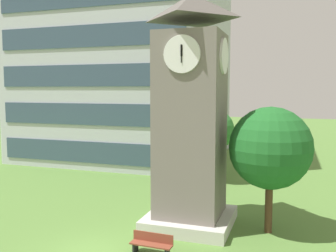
{
  "coord_description": "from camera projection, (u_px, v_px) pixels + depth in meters",
  "views": [
    {
      "loc": [
        7.78,
        -13.06,
        6.86
      ],
      "look_at": [
        1.52,
        5.6,
        4.91
      ],
      "focal_mm": 39.63,
      "sensor_mm": 36.0,
      "label": 1
    }
  ],
  "objects": [
    {
      "name": "tree_streetside",
      "position": [
        214.0,
        130.0,
        27.23
      ],
      "size": [
        3.01,
        3.01,
        5.42
      ],
      "color": "#513823",
      "rests_on": "ground"
    },
    {
      "name": "park_bench",
      "position": [
        152.0,
        244.0,
        15.42
      ],
      "size": [
        1.82,
        0.55,
        0.88
      ],
      "color": "brown",
      "rests_on": "ground"
    },
    {
      "name": "tree_by_building",
      "position": [
        270.0,
        148.0,
        17.47
      ],
      "size": [
        3.91,
        3.91,
        6.07
      ],
      "color": "#513823",
      "rests_on": "ground"
    },
    {
      "name": "office_building",
      "position": [
        128.0,
        47.0,
        37.74
      ],
      "size": [
        18.38,
        16.05,
        22.4
      ],
      "color": "#B7BCC6",
      "rests_on": "ground"
    },
    {
      "name": "clock_tower",
      "position": [
        191.0,
        124.0,
        18.32
      ],
      "size": [
        4.18,
        4.18,
        11.43
      ],
      "color": "slate",
      "rests_on": "ground"
    }
  ]
}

